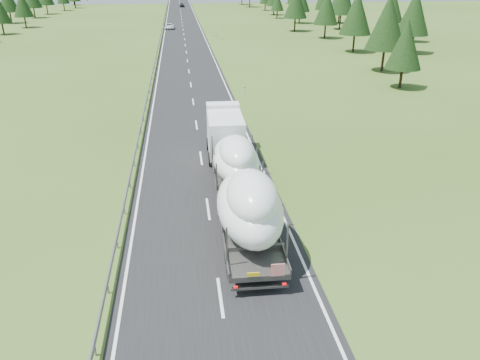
{
  "coord_description": "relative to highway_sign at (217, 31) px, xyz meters",
  "views": [
    {
      "loc": [
        -1.34,
        -26.84,
        14.18
      ],
      "look_at": [
        2.02,
        -0.52,
        2.19
      ],
      "focal_mm": 35.0,
      "sensor_mm": 36.0,
      "label": 1
    }
  ],
  "objects": [
    {
      "name": "boat_truck",
      "position": [
        -5.18,
        -79.88,
        0.71
      ],
      "size": [
        3.58,
        21.21,
        4.91
      ],
      "color": "white",
      "rests_on": "ground"
    },
    {
      "name": "marker_posts",
      "position": [
        -0.7,
        75.0,
        -1.27
      ],
      "size": [
        0.13,
        350.08,
        1.0
      ],
      "color": "silver",
      "rests_on": "ground"
    },
    {
      "name": "highway_sign",
      "position": [
        0.0,
        0.0,
        0.0
      ],
      "size": [
        0.08,
        0.9,
        2.6
      ],
      "color": "slate",
      "rests_on": "ground"
    },
    {
      "name": "road_surface",
      "position": [
        -7.2,
        20.0,
        -1.8
      ],
      "size": [
        10.0,
        400.0,
        0.02
      ],
      "primitive_type": "cube",
      "color": "black",
      "rests_on": "ground"
    },
    {
      "name": "distant_van",
      "position": [
        -10.65,
        20.82,
        -1.11
      ],
      "size": [
        2.53,
        5.13,
        1.4
      ],
      "primitive_type": "imported",
      "rotation": [
        0.0,
        0.0,
        -0.04
      ],
      "color": "silver",
      "rests_on": "ground"
    },
    {
      "name": "guardrail",
      "position": [
        -12.5,
        19.94,
        -1.21
      ],
      "size": [
        0.1,
        400.0,
        0.76
      ],
      "color": "slate",
      "rests_on": "ground"
    },
    {
      "name": "distant_car_dark",
      "position": [
        -6.38,
        97.9,
        -1.02
      ],
      "size": [
        2.11,
        4.73,
        1.58
      ],
      "primitive_type": "imported",
      "rotation": [
        0.0,
        0.0,
        0.05
      ],
      "color": "black",
      "rests_on": "ground"
    },
    {
      "name": "ground",
      "position": [
        -7.2,
        -80.0,
        -1.81
      ],
      "size": [
        400.0,
        400.0,
        0.0
      ],
      "primitive_type": "plane",
      "color": "#38521B",
      "rests_on": "ground"
    }
  ]
}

